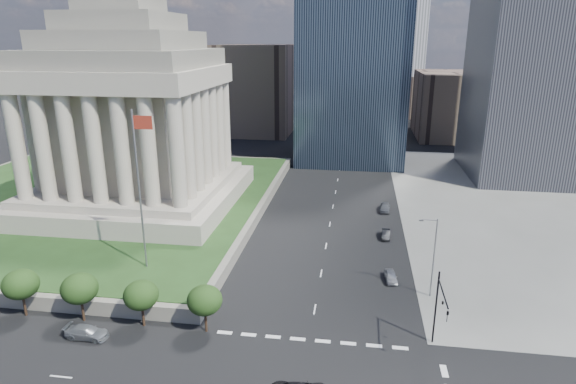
% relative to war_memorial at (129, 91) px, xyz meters
% --- Properties ---
extents(ground, '(500.00, 500.00, 0.00)m').
position_rel_war_memorial_xyz_m(ground, '(34.00, 52.00, -21.40)').
color(ground, black).
rests_on(ground, ground).
extents(plaza_terrace, '(66.00, 70.00, 1.80)m').
position_rel_war_memorial_xyz_m(plaza_terrace, '(-11.00, 2.00, -20.50)').
color(plaza_terrace, '#605B52').
rests_on(plaza_terrace, ground).
extents(plaza_lawn, '(64.00, 68.00, 0.10)m').
position_rel_war_memorial_xyz_m(plaza_lawn, '(-11.00, 2.00, -19.55)').
color(plaza_lawn, '#203A17').
rests_on(plaza_lawn, plaza_terrace).
extents(war_memorial, '(34.00, 34.00, 39.00)m').
position_rel_war_memorial_xyz_m(war_memorial, '(0.00, 0.00, 0.00)').
color(war_memorial, '#A49989').
rests_on(war_memorial, plaza_lawn).
extents(flagpole, '(2.52, 0.24, 20.00)m').
position_rel_war_memorial_xyz_m(flagpole, '(12.17, -24.00, -8.29)').
color(flagpole, slate).
rests_on(flagpole, plaza_lawn).
extents(midrise_glass, '(26.00, 26.00, 60.00)m').
position_rel_war_memorial_xyz_m(midrise_glass, '(36.00, 47.00, 8.60)').
color(midrise_glass, black).
rests_on(midrise_glass, ground).
extents(building_filler_ne, '(20.00, 30.00, 20.00)m').
position_rel_war_memorial_xyz_m(building_filler_ne, '(66.00, 82.00, -11.40)').
color(building_filler_ne, '#503D37').
rests_on(building_filler_ne, ground).
extents(building_filler_nw, '(24.00, 30.00, 28.00)m').
position_rel_war_memorial_xyz_m(building_filler_nw, '(4.00, 82.00, -7.40)').
color(building_filler_nw, '#503D37').
rests_on(building_filler_nw, ground).
extents(traffic_signal_ne, '(0.30, 5.74, 8.00)m').
position_rel_war_memorial_xyz_m(traffic_signal_ne, '(46.50, -34.30, -16.15)').
color(traffic_signal_ne, black).
rests_on(traffic_signal_ne, ground).
extents(street_lamp_north, '(2.13, 0.22, 10.00)m').
position_rel_war_memorial_xyz_m(street_lamp_north, '(47.33, -23.00, -15.74)').
color(street_lamp_north, slate).
rests_on(street_lamp_north, ground).
extents(suv_grey, '(2.01, 4.63, 1.33)m').
position_rel_war_memorial_xyz_m(suv_grey, '(11.14, -37.00, -20.74)').
color(suv_grey, slate).
rests_on(suv_grey, ground).
extents(parked_sedan_near, '(3.68, 1.73, 1.22)m').
position_rel_war_memorial_xyz_m(parked_sedan_near, '(43.00, -19.72, -20.79)').
color(parked_sedan_near, gray).
rests_on(parked_sedan_near, ground).
extents(parked_sedan_mid, '(1.46, 3.75, 1.21)m').
position_rel_war_memorial_xyz_m(parked_sedan_mid, '(43.00, -5.62, -20.79)').
color(parked_sedan_mid, black).
rests_on(parked_sedan_mid, ground).
extents(parked_sedan_far, '(2.04, 4.40, 1.46)m').
position_rel_war_memorial_xyz_m(parked_sedan_far, '(43.38, 6.86, -20.67)').
color(parked_sedan_far, '#505256').
rests_on(parked_sedan_far, ground).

